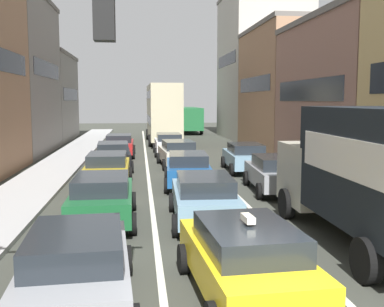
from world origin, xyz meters
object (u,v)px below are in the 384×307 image
(sedan_left_lane_third, at_px, (108,169))
(sedan_centre_lane_fifth, at_px, (169,143))
(sedan_right_lane_behind_truck, at_px, (275,173))
(sedan_centre_lane_second, at_px, (204,197))
(sedan_left_lane_front, at_px, (77,266))
(bus_mid_queue_primary, at_px, (163,111))
(removalist_box_truck, at_px, (370,171))
(hatchback_centre_lane_third, at_px, (188,169))
(wagon_left_lane_second, at_px, (102,197))
(wagon_right_lane_far, at_px, (245,157))
(coupe_centre_lane_fourth, at_px, (178,153))
(taxi_centre_lane_front, at_px, (245,258))
(sedan_left_lane_fourth, at_px, (113,155))
(sedan_left_lane_fifth, at_px, (119,145))
(bus_far_queue_secondary, at_px, (188,117))

(sedan_left_lane_third, height_order, sedan_centre_lane_fifth, same)
(sedan_right_lane_behind_truck, bearing_deg, sedan_centre_lane_second, 144.50)
(sedan_left_lane_front, bearing_deg, bus_mid_queue_primary, -9.25)
(removalist_box_truck, bearing_deg, hatchback_centre_lane_third, 23.66)
(wagon_left_lane_second, relative_size, wagon_right_lane_far, 0.99)
(bus_mid_queue_primary, bearing_deg, coupe_centre_lane_fourth, 179.59)
(sedan_left_lane_front, relative_size, sedan_centre_lane_second, 1.01)
(sedan_left_lane_third, xyz_separation_m, bus_mid_queue_primary, (3.46, 20.40, 2.03))
(hatchback_centre_lane_third, bearing_deg, sedan_centre_lane_second, -177.84)
(sedan_centre_lane_second, distance_m, wagon_right_lane_far, 10.55)
(wagon_left_lane_second, bearing_deg, sedan_centre_lane_fifth, -10.92)
(taxi_centre_lane_front, xyz_separation_m, sedan_left_lane_fourth, (-3.38, 16.94, -0.00))
(removalist_box_truck, xyz_separation_m, bus_mid_queue_primary, (-3.74, 29.42, 0.86))
(sedan_centre_lane_second, bearing_deg, sedan_left_lane_fifth, 12.93)
(sedan_right_lane_behind_truck, height_order, wagon_right_lane_far, same)
(sedan_left_lane_third, xyz_separation_m, sedan_centre_lane_fifth, (3.38, 11.56, 0.00))
(wagon_right_lane_far, xyz_separation_m, bus_far_queue_secondary, (0.10, 30.05, 0.96))
(removalist_box_truck, bearing_deg, sedan_left_lane_third, 38.95)
(removalist_box_truck, height_order, bus_mid_queue_primary, bus_mid_queue_primary)
(sedan_left_lane_fourth, bearing_deg, wagon_right_lane_far, -105.38)
(sedan_left_lane_third, xyz_separation_m, sedan_left_lane_fourth, (-0.04, 5.13, 0.00))
(sedan_centre_lane_second, bearing_deg, bus_mid_queue_primary, 1.87)
(sedan_centre_lane_fifth, relative_size, sedan_left_lane_fifth, 1.00)
(wagon_left_lane_second, height_order, sedan_left_lane_fifth, same)
(coupe_centre_lane_fourth, distance_m, sedan_left_lane_fourth, 3.64)
(sedan_right_lane_behind_truck, xyz_separation_m, bus_far_queue_secondary, (0.11, 35.55, 0.96))
(bus_far_queue_secondary, bearing_deg, sedan_left_lane_fourth, 166.74)
(removalist_box_truck, distance_m, bus_mid_queue_primary, 29.67)
(sedan_left_lane_front, bearing_deg, sedan_left_lane_fifth, -3.07)
(removalist_box_truck, distance_m, wagon_right_lane_far, 12.70)
(removalist_box_truck, xyz_separation_m, taxi_centre_lane_front, (-3.86, -2.78, -1.18))
(sedan_left_lane_front, height_order, sedan_right_lane_behind_truck, same)
(wagon_left_lane_second, relative_size, coupe_centre_lane_fourth, 0.98)
(sedan_centre_lane_second, xyz_separation_m, wagon_left_lane_second, (-3.10, 0.35, 0.00))
(sedan_left_lane_fourth, height_order, sedan_centre_lane_fifth, same)
(sedan_centre_lane_fifth, bearing_deg, sedan_right_lane_behind_truck, -165.51)
(bus_mid_queue_primary, height_order, bus_far_queue_secondary, bus_mid_queue_primary)
(sedan_left_lane_third, bearing_deg, hatchback_centre_lane_third, -95.81)
(wagon_right_lane_far, bearing_deg, sedan_right_lane_behind_truck, -177.97)
(sedan_centre_lane_fifth, xyz_separation_m, wagon_right_lane_far, (3.52, -7.95, 0.00))
(taxi_centre_lane_front, bearing_deg, sedan_left_lane_third, 12.04)
(removalist_box_truck, height_order, sedan_centre_lane_second, removalist_box_truck)
(sedan_left_lane_fifth, bearing_deg, bus_mid_queue_primary, -19.59)
(sedan_right_lane_behind_truck, distance_m, wagon_right_lane_far, 5.50)
(taxi_centre_lane_front, height_order, coupe_centre_lane_fourth, taxi_centre_lane_front)
(removalist_box_truck, xyz_separation_m, sedan_left_lane_fifth, (-7.15, 19.92, -1.18))
(sedan_right_lane_behind_truck, relative_size, bus_mid_queue_primary, 0.42)
(wagon_left_lane_second, xyz_separation_m, wagon_right_lane_far, (6.67, 9.58, 0.00))
(sedan_left_lane_third, xyz_separation_m, sedan_right_lane_behind_truck, (6.89, -1.89, 0.00))
(hatchback_centre_lane_third, bearing_deg, sedan_left_lane_fifth, 20.27)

